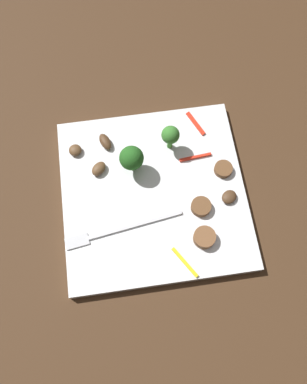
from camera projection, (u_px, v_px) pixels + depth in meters
The scene contains 15 objects.
ground_plane at pixel (154, 196), 0.64m from camera, with size 1.40×1.40×0.00m, color #422B19.
plate at pixel (154, 194), 0.63m from camera, with size 0.28×0.28×0.02m, color white.
fork at pixel (115, 231), 0.60m from camera, with size 0.18×0.04×0.00m.
broccoli_floret_0 at pixel (132, 158), 0.61m from camera, with size 0.04×0.04×0.06m.
broccoli_floret_1 at pixel (170, 135), 0.62m from camera, with size 0.03×0.03×0.05m.
sausage_slice_0 at pixel (204, 237), 0.59m from camera, with size 0.03×0.03×0.01m, color brown.
sausage_slice_1 at pixel (223, 169), 0.63m from camera, with size 0.03×0.03×0.01m, color brown.
sausage_slice_2 at pixel (201, 207), 0.61m from camera, with size 0.03×0.03×0.01m, color brown.
mushroom_0 at pixel (99, 169), 0.63m from camera, with size 0.03×0.02×0.01m, color brown.
mushroom_1 at pixel (105, 142), 0.65m from camera, with size 0.03×0.02×0.01m, color #4C331E.
mushroom_2 at pixel (229, 197), 0.62m from camera, with size 0.02×0.02×0.01m, color #4C331E.
mushroom_3 at pixel (75, 150), 0.64m from camera, with size 0.02×0.02×0.01m, color brown.
pepper_strip_0 at pixel (195, 157), 0.64m from camera, with size 0.05×0.00×0.00m, color red.
pepper_strip_1 at pixel (196, 123), 0.67m from camera, with size 0.05×0.01×0.00m, color red.
pepper_strip_3 at pixel (185, 262), 0.58m from camera, with size 0.05×0.00×0.00m, color yellow.
Camera 1 is at (0.03, 0.22, 0.60)m, focal length 37.68 mm.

